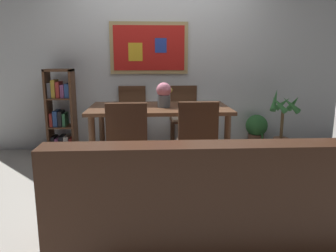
# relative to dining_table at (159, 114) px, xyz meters

# --- Properties ---
(ground_plane) EXTENTS (12.00, 12.00, 0.00)m
(ground_plane) POSITION_rel_dining_table_xyz_m (0.06, -0.44, -0.65)
(ground_plane) COLOR #B7B2A8
(wall_back_with_painting) EXTENTS (5.20, 0.14, 2.60)m
(wall_back_with_painting) POSITION_rel_dining_table_xyz_m (0.06, 0.92, 0.65)
(wall_back_with_painting) COLOR silver
(wall_back_with_painting) RESTS_ON ground_plane
(dining_table) EXTENTS (1.63, 0.90, 0.74)m
(dining_table) POSITION_rel_dining_table_xyz_m (0.00, 0.00, 0.00)
(dining_table) COLOR brown
(dining_table) RESTS_ON ground_plane
(dining_chair_far_left) EXTENTS (0.40, 0.41, 0.91)m
(dining_chair_far_left) POSITION_rel_dining_table_xyz_m (-0.36, 0.75, -0.11)
(dining_chair_far_left) COLOR brown
(dining_chair_far_left) RESTS_ON ground_plane
(dining_chair_far_right) EXTENTS (0.40, 0.41, 0.91)m
(dining_chair_far_right) POSITION_rel_dining_table_xyz_m (0.38, 0.78, -0.11)
(dining_chair_far_right) COLOR brown
(dining_chair_far_right) RESTS_ON ground_plane
(dining_chair_near_left) EXTENTS (0.40, 0.41, 0.91)m
(dining_chair_near_left) POSITION_rel_dining_table_xyz_m (-0.33, -0.78, -0.11)
(dining_chair_near_left) COLOR brown
(dining_chair_near_left) RESTS_ON ground_plane
(dining_chair_near_right) EXTENTS (0.40, 0.41, 0.91)m
(dining_chair_near_right) POSITION_rel_dining_table_xyz_m (0.34, -0.74, -0.11)
(dining_chair_near_right) COLOR brown
(dining_chair_near_right) RESTS_ON ground_plane
(leather_couch) EXTENTS (1.80, 0.84, 0.84)m
(leather_couch) POSITION_rel_dining_table_xyz_m (0.16, -1.82, -0.34)
(leather_couch) COLOR #472819
(leather_couch) RESTS_ON ground_plane
(bookshelf) EXTENTS (0.36, 0.28, 1.16)m
(bookshelf) POSITION_rel_dining_table_xyz_m (-1.31, 0.63, -0.12)
(bookshelf) COLOR brown
(bookshelf) RESTS_ON ground_plane
(potted_ivy) EXTENTS (0.31, 0.31, 0.55)m
(potted_ivy) POSITION_rel_dining_table_xyz_m (1.43, 0.72, -0.37)
(potted_ivy) COLOR brown
(potted_ivy) RESTS_ON ground_plane
(potted_palm) EXTENTS (0.39, 0.40, 0.91)m
(potted_palm) POSITION_rel_dining_table_xyz_m (1.64, 0.34, -0.25)
(potted_palm) COLOR brown
(potted_palm) RESTS_ON ground_plane
(flower_vase) EXTENTS (0.19, 0.17, 0.29)m
(flower_vase) POSITION_rel_dining_table_xyz_m (0.05, -0.04, 0.25)
(flower_vase) COLOR slate
(flower_vase) RESTS_ON dining_table
(tv_remote) EXTENTS (0.16, 0.09, 0.02)m
(tv_remote) POSITION_rel_dining_table_xyz_m (0.35, -0.05, 0.10)
(tv_remote) COLOR black
(tv_remote) RESTS_ON dining_table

